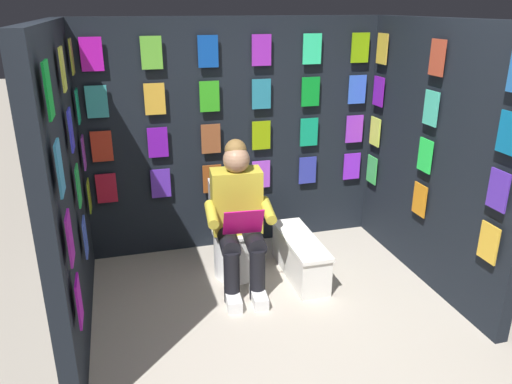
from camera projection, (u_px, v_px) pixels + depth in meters
ground_plane at (313, 381)px, 3.05m from camera, size 30.00×30.00×0.00m
display_wall_back at (234, 136)px, 4.52m from camera, size 2.75×0.14×2.08m
display_wall_left at (434, 156)px, 3.93m from camera, size 0.14×1.99×2.08m
display_wall_right at (65, 189)px, 3.24m from camera, size 0.14×1.99×2.08m
toilet at (235, 235)px, 4.23m from camera, size 0.42×0.57×0.77m
person_reading at (239, 216)px, 3.93m from camera, size 0.55×0.71×1.19m
comic_longbox_near at (300, 256)px, 4.20m from camera, size 0.27×0.82×0.34m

